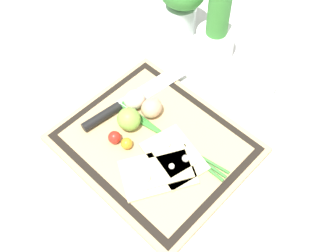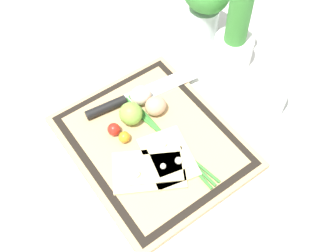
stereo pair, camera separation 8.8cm
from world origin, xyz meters
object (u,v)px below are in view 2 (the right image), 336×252
Objects in this scene: knife at (124,100)px; sauce_jar at (268,97)px; cherry_tomato_red at (114,129)px; pizza_slice_near at (150,170)px; herb_glass at (205,0)px; pizza_slice_far at (169,155)px; cherry_tomato_yellow at (124,137)px; lime at (131,114)px; egg_brown at (155,106)px; egg_pink at (141,95)px; herb_pot at (235,39)px.

sauce_jar reaches higher than knife.
sauce_jar is at bearing 67.02° from cherry_tomato_red.
pizza_slice_near is 0.47m from herb_glass.
pizza_slice_far is 5.92× the size of cherry_tomato_yellow.
lime is 0.52× the size of sauce_jar.
egg_brown is 1.00× the size of egg_pink.
cherry_tomato_red is at bearing -47.84° from knife.
sauce_jar is (0.17, -0.04, -0.03)m from herb_pot.
knife is at bearing -126.81° from sauce_jar.
egg_brown is 0.11m from cherry_tomato_red.
pizza_slice_near is 0.62× the size of knife.
cherry_tomato_yellow is (-0.10, -0.00, 0.01)m from pizza_slice_near.
pizza_slice_near and pizza_slice_far have the same top height.
egg_pink is at bearing 151.53° from pizza_slice_near.
herb_glass reaches higher than lime.
sauce_jar is (0.02, 0.33, 0.02)m from pizza_slice_near.
herb_glass reaches higher than cherry_tomato_red.
herb_glass is (-0.11, 0.28, 0.07)m from egg_pink.
egg_brown is (-0.12, 0.10, 0.02)m from pizza_slice_near.
herb_glass is at bearing 179.32° from herb_pot.
knife is 0.06m from lime.
lime is at bearing 130.71° from cherry_tomato_yellow.
egg_brown is at bearing 140.29° from pizza_slice_near.
knife is at bearing 178.97° from pizza_slice_far.
lime is 0.32m from sauce_jar.
cherry_tomato_red is (0.04, -0.10, -0.01)m from egg_pink.
pizza_slice_far is at bearing 95.35° from pizza_slice_near.
herb_pot is (0.03, 0.31, 0.05)m from knife.
lime is 0.05m from cherry_tomato_red.
lime is 0.06m from cherry_tomato_yellow.
pizza_slice_far is 2.98× the size of egg_brown.
egg_brown is at bearing 12.64° from egg_pink.
pizza_slice_near is 0.93× the size of herb_glass.
herb_glass is (-0.12, 0.00, 0.04)m from herb_pot.
pizza_slice_near is 3.40× the size of lime.
cherry_tomato_yellow is (0.07, -0.09, -0.01)m from egg_pink.
pizza_slice_near is 0.20m from knife.
cherry_tomato_red reaches higher than pizza_slice_far.
herb_pot is at bearing 97.01° from egg_brown.
pizza_slice_far is at bearing -94.26° from sauce_jar.
pizza_slice_far is at bearing 5.52° from lime.
egg_brown is 0.32m from herb_glass.
sauce_jar reaches higher than cherry_tomato_yellow.
egg_pink is at bearing -127.53° from sauce_jar.
herb_glass is at bearing 105.92° from knife.
pizza_slice_near is 0.14m from lime.
cherry_tomato_red is (-0.01, -0.11, -0.01)m from egg_brown.
lime is at bearing -66.46° from herb_glass.
lime is at bearing -56.19° from egg_pink.
cherry_tomato_red is 0.28× the size of sauce_jar.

